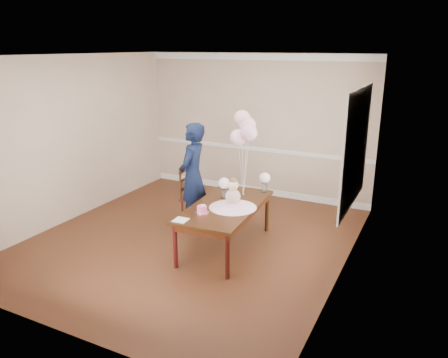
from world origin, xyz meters
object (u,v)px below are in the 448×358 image
at_px(dining_chair_seat, 195,198).
at_px(woman, 193,176).
at_px(birthday_cake, 202,209).
at_px(dining_table_top, 225,206).

height_order(dining_chair_seat, woman, woman).
bearing_deg(birthday_cake, dining_chair_seat, 124.25).
relative_size(birthday_cake, dining_chair_seat, 0.32).
xyz_separation_m(dining_chair_seat, woman, (0.07, -0.19, 0.43)).
relative_size(dining_table_top, birthday_cake, 13.33).
bearing_deg(dining_chair_seat, birthday_cake, -61.34).
height_order(dining_table_top, woman, woman).
xyz_separation_m(dining_table_top, woman, (-0.81, 0.48, 0.21)).
height_order(dining_table_top, birthday_cake, birthday_cake).
xyz_separation_m(birthday_cake, dining_chair_seat, (-0.73, 1.07, -0.29)).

